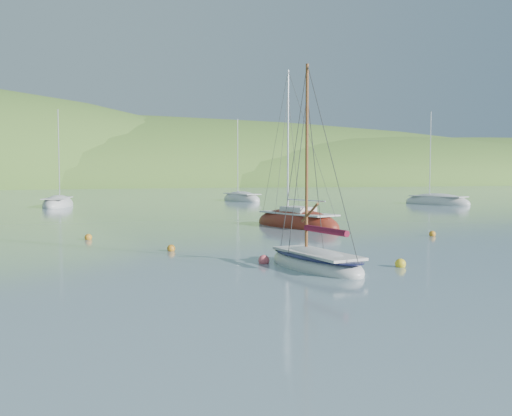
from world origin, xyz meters
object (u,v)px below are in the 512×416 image
object	(u,v)px
distant_sloop_b	(241,199)
distant_sloop_d	(437,203)
distant_sloop_a	(58,205)
sloop_red	(297,223)
daysailer_white	(316,263)

from	to	relation	value
distant_sloop_b	distant_sloop_d	bearing A→B (deg)	-50.19
distant_sloop_a	distant_sloop_b	world-z (taller)	distant_sloop_b
distant_sloop_b	distant_sloop_a	bearing A→B (deg)	-177.78
distant_sloop_a	sloop_red	bearing A→B (deg)	-51.38
distant_sloop_b	daysailer_white	bearing A→B (deg)	-115.88
daysailer_white	distant_sloop_a	xyz separation A→B (m)	(-9.10, 45.49, -0.01)
daysailer_white	distant_sloop_b	bearing A→B (deg)	66.80
daysailer_white	sloop_red	distance (m)	16.77
distant_sloop_d	daysailer_white	bearing A→B (deg)	-154.18
distant_sloop_d	distant_sloop_a	bearing A→B (deg)	144.50
sloop_red	distant_sloop_a	bearing A→B (deg)	99.84
daysailer_white	distant_sloop_b	world-z (taller)	distant_sloop_b
daysailer_white	distant_sloop_a	bearing A→B (deg)	92.93
daysailer_white	distant_sloop_a	world-z (taller)	distant_sloop_a
daysailer_white	distant_sloop_b	xyz separation A→B (m)	(13.45, 50.81, -0.01)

